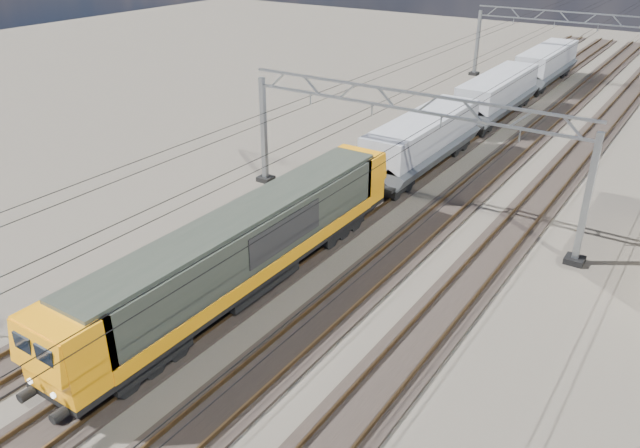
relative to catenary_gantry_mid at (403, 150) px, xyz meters
The scene contains 12 objects.
ground 5.59m from the catenary_gantry_mid, 90.00° to the right, with size 160.00×160.00×0.00m, color #2A251F.
track_outer_west 8.17m from the catenary_gantry_mid, 146.31° to the right, with size 2.60×140.00×0.30m.
track_loco 5.89m from the catenary_gantry_mid, 116.57° to the right, with size 2.60×140.00×0.30m.
track_inner_east 5.89m from the catenary_gantry_mid, 63.43° to the right, with size 2.60×140.00×0.30m.
track_outer_east 8.17m from the catenary_gantry_mid, 33.69° to the right, with size 2.60×140.00×0.30m.
catenary_gantry_mid is the anchor object (origin of this frame).
catenary_gantry_far 36.00m from the catenary_gantry_mid, 90.00° to the left, with size 19.90×0.90×7.11m.
overhead_wires 4.40m from the catenary_gantry_mid, 90.00° to the left, with size 12.03×140.00×0.53m.
locomotive 11.00m from the catenary_gantry_mid, 100.59° to the right, with size 2.76×21.10×3.62m.
hopper_wagon_lead 7.47m from the catenary_gantry_mid, 105.95° to the left, with size 3.38×13.00×3.25m.
hopper_wagon_mid 21.36m from the catenary_gantry_mid, 95.39° to the left, with size 3.38×13.00×3.25m.
hopper_wagon_third 35.49m from the catenary_gantry_mid, 93.23° to the left, with size 3.38×13.00×3.25m.
Camera 1 is at (13.80, -24.80, 15.04)m, focal length 35.00 mm.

